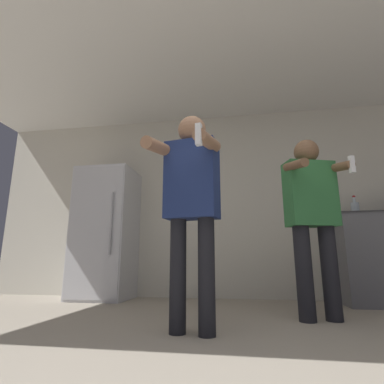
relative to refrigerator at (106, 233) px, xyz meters
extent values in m
cube|color=beige|center=(1.69, 0.36, 0.43)|extent=(7.00, 0.06, 2.55)
cube|color=silver|center=(1.69, -1.10, 1.73)|extent=(7.00, 3.37, 0.05)
cube|color=silver|center=(0.00, 0.01, 0.00)|extent=(0.71, 0.64, 1.69)
cube|color=#B6B6BB|center=(0.00, -0.32, 0.00)|extent=(0.69, 0.01, 1.62)
cylinder|color=#99999E|center=(0.23, -0.35, 0.08)|extent=(0.02, 0.02, 0.76)
cylinder|color=silver|center=(3.14, 0.08, 0.24)|extent=(0.09, 0.09, 0.16)
cylinder|color=silver|center=(3.14, 0.08, 0.36)|extent=(0.03, 0.03, 0.07)
sphere|color=maroon|center=(3.14, 0.08, 0.39)|extent=(0.04, 0.04, 0.04)
cylinder|color=black|center=(1.33, -1.62, -0.46)|extent=(0.12, 0.12, 0.77)
cylinder|color=black|center=(1.53, -1.66, -0.46)|extent=(0.12, 0.12, 0.77)
cube|color=navy|center=(1.43, -1.64, 0.22)|extent=(0.41, 0.26, 0.58)
sphere|color=#9E7051|center=(1.43, -1.64, 0.62)|extent=(0.21, 0.21, 0.21)
cylinder|color=#9E7051|center=(1.22, -1.80, 0.42)|extent=(0.16, 0.42, 0.16)
cylinder|color=#9E7051|center=(1.57, -1.86, 0.42)|extent=(0.16, 0.42, 0.16)
cube|color=white|center=(1.54, -2.06, 0.39)|extent=(0.04, 0.04, 0.14)
cylinder|color=black|center=(2.28, -1.06, -0.46)|extent=(0.14, 0.14, 0.77)
cylinder|color=black|center=(2.50, -0.99, -0.46)|extent=(0.14, 0.14, 0.77)
cube|color=#2D6B38|center=(2.39, -1.02, 0.21)|extent=(0.46, 0.32, 0.58)
sphere|color=brown|center=(2.39, -1.02, 0.61)|extent=(0.22, 0.22, 0.22)
cylinder|color=brown|center=(2.25, -1.23, 0.42)|extent=(0.17, 0.34, 0.13)
cylinder|color=brown|center=(2.63, -1.12, 0.42)|extent=(0.17, 0.34, 0.13)
cube|color=white|center=(2.68, -1.27, 0.39)|extent=(0.05, 0.05, 0.14)
camera|label=1|loc=(1.78, -3.74, -0.36)|focal=28.00mm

